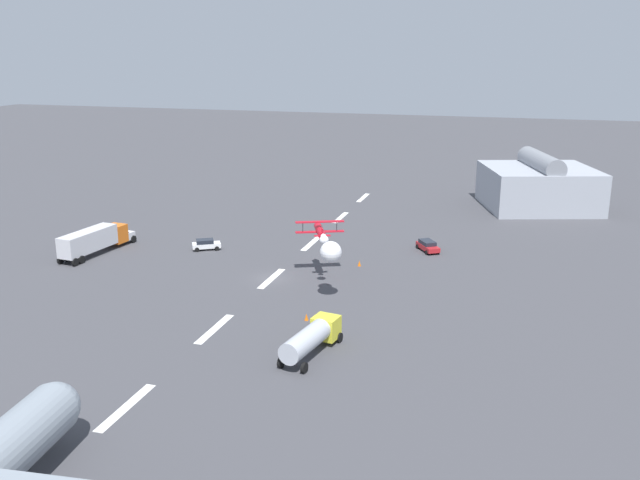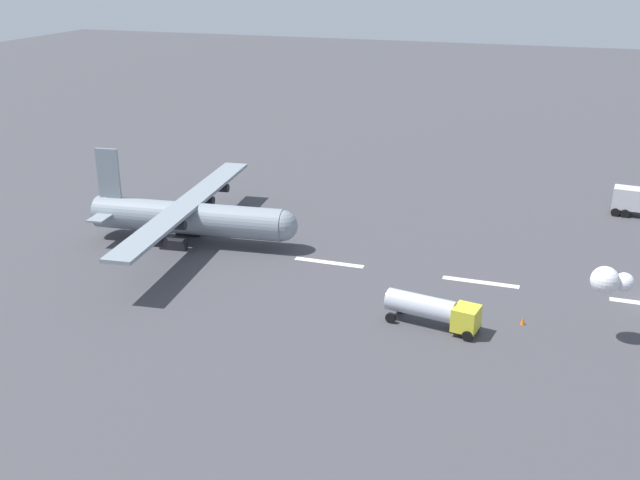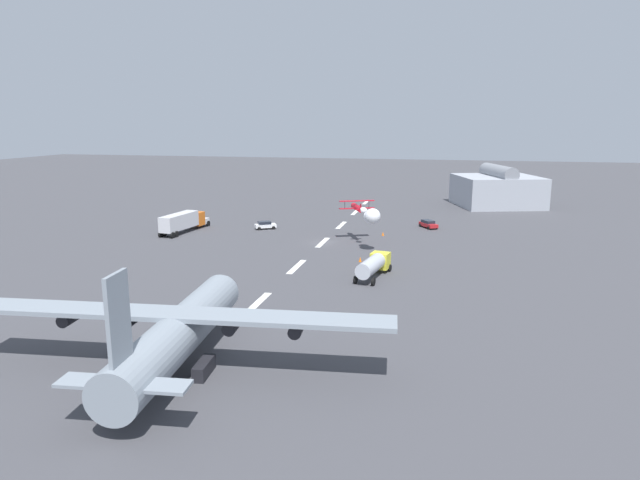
% 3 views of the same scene
% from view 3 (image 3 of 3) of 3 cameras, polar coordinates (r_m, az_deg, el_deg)
% --- Properties ---
extents(ground_plane, '(440.00, 440.00, 0.00)m').
position_cam_3_polar(ground_plane, '(95.97, 0.28, -0.25)').
color(ground_plane, '#424247').
rests_on(ground_plane, ground).
extents(runway_stripe_0, '(8.00, 0.90, 0.01)m').
position_cam_3_polar(runway_stripe_0, '(144.87, 4.74, 3.89)').
color(runway_stripe_0, white).
rests_on(runway_stripe_0, ground).
extents(runway_stripe_1, '(8.00, 0.90, 0.01)m').
position_cam_3_polar(runway_stripe_1, '(128.43, 3.63, 2.86)').
color(runway_stripe_1, white).
rests_on(runway_stripe_1, ground).
extents(runway_stripe_2, '(8.00, 0.90, 0.01)m').
position_cam_3_polar(runway_stripe_2, '(112.11, 2.20, 1.53)').
color(runway_stripe_2, white).
rests_on(runway_stripe_2, ground).
extents(runway_stripe_3, '(8.00, 0.90, 0.01)m').
position_cam_3_polar(runway_stripe_3, '(95.97, 0.28, -0.25)').
color(runway_stripe_3, white).
rests_on(runway_stripe_3, ground).
extents(runway_stripe_4, '(8.00, 0.90, 0.01)m').
position_cam_3_polar(runway_stripe_4, '(80.10, -2.41, -2.75)').
color(runway_stripe_4, white).
rests_on(runway_stripe_4, ground).
extents(runway_stripe_5, '(8.00, 0.90, 0.01)m').
position_cam_3_polar(runway_stripe_5, '(64.73, -6.42, -6.44)').
color(runway_stripe_5, white).
rests_on(runway_stripe_5, ground).
extents(cargo_transport_plane, '(25.10, 36.23, 11.00)m').
position_cam_3_polar(cargo_transport_plane, '(49.35, -13.83, -8.64)').
color(cargo_transport_plane, gray).
rests_on(cargo_transport_plane, ground).
extents(stunt_biplane_red, '(13.37, 8.22, 2.48)m').
position_cam_3_polar(stunt_biplane_red, '(90.82, 4.87, 2.72)').
color(stunt_biplane_red, red).
extents(semi_truck_orange, '(13.75, 4.24, 3.70)m').
position_cam_3_polar(semi_truck_orange, '(107.69, -13.80, 1.90)').
color(semi_truck_orange, silver).
rests_on(semi_truck_orange, ground).
extents(fuel_tanker_truck, '(9.05, 4.14, 2.90)m').
position_cam_3_polar(fuel_tanker_truck, '(74.59, 5.49, -2.53)').
color(fuel_tanker_truck, yellow).
rests_on(fuel_tanker_truck, ground).
extents(followme_car_yellow, '(3.57, 4.38, 1.52)m').
position_cam_3_polar(followme_car_yellow, '(108.33, -5.63, 1.55)').
color(followme_car_yellow, white).
rests_on(followme_car_yellow, ground).
extents(airport_staff_sedan, '(4.77, 3.95, 1.52)m').
position_cam_3_polar(airport_staff_sedan, '(111.04, 11.02, 1.64)').
color(airport_staff_sedan, '#B21E23').
rests_on(airport_staff_sedan, ground).
extents(hangar_building, '(22.28, 23.05, 10.05)m').
position_cam_3_polar(hangar_building, '(143.99, 17.68, 4.94)').
color(hangar_building, '#9EA3AD').
rests_on(hangar_building, ground).
extents(traffic_cone_near, '(0.44, 0.44, 0.75)m').
position_cam_3_polar(traffic_cone_near, '(102.24, 6.46, 0.65)').
color(traffic_cone_near, orange).
rests_on(traffic_cone_near, ground).
extents(traffic_cone_far, '(0.44, 0.44, 0.75)m').
position_cam_3_polar(traffic_cone_far, '(82.96, 4.13, -1.98)').
color(traffic_cone_far, orange).
rests_on(traffic_cone_far, ground).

